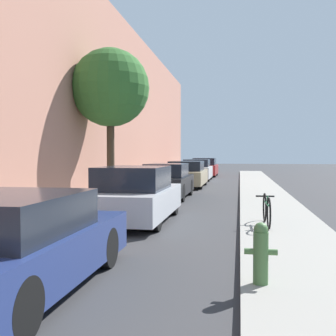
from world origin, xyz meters
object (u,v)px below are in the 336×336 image
parked_car_silver (135,196)px  parked_car_champagne (187,175)px  parked_car_navy (13,246)px  fire_hydrant (261,252)px  bicycle (267,210)px  parked_car_red (205,168)px  parked_car_white (197,170)px  parked_car_black (167,182)px  street_tree_far (110,88)px

parked_car_silver → parked_car_champagne: bearing=90.4°
parked_car_navy → fire_hydrant: parked_car_navy is taller
bicycle → parked_car_red: bearing=96.6°
parked_car_champagne → fire_hydrant: bearing=-79.7°
bicycle → parked_car_navy: bearing=-126.4°
fire_hydrant → parked_car_champagne: bearing=100.3°
parked_car_navy → parked_car_white: bearing=89.9°
parked_car_silver → bicycle: size_ratio=2.46×
parked_car_black → parked_car_white: 11.36m
parked_car_white → bicycle: parked_car_white is taller
parked_car_black → parked_car_navy: bearing=-89.9°
parked_car_white → fire_hydrant: 22.65m
parked_car_navy → parked_car_champagne: size_ratio=0.95×
parked_car_silver → parked_car_white: parked_car_silver is taller
parked_car_navy → parked_car_red: (0.13, 28.02, 0.07)m
parked_car_white → bicycle: 18.29m
parked_car_navy → parked_car_red: parked_car_red is taller
parked_car_white → parked_car_black: bearing=-90.2°
parked_car_navy → bicycle: bearing=55.2°
parked_car_white → bicycle: bearing=-79.2°
parked_car_navy → parked_car_black: bearing=90.1°
parked_car_silver → parked_car_black: parked_car_silver is taller
street_tree_far → parked_car_navy: bearing=-79.5°
parked_car_black → street_tree_far: bearing=-136.7°
parked_car_red → parked_car_white: bearing=-91.1°
parked_car_white → parked_car_red: size_ratio=0.88×
parked_car_silver → fire_hydrant: bearing=-60.1°
parked_car_black → fire_hydrant: size_ratio=5.25×
parked_car_champagne → bicycle: parked_car_champagne is taller
parked_car_red → parked_car_silver: bearing=-90.0°
parked_car_champagne → street_tree_far: (-1.89, -7.39, 3.51)m
parked_car_navy → street_tree_far: 10.67m
fire_hydrant → parked_car_red: bearing=96.2°
parked_car_navy → bicycle: 6.08m
parked_car_black → parked_car_red: size_ratio=0.92×
parked_car_navy → parked_car_silver: size_ratio=0.99×
parked_car_champagne → parked_car_white: parked_car_white is taller
parked_car_navy → parked_car_silver: (0.14, 5.70, 0.08)m
parked_car_black → parked_car_champagne: parked_car_champagne is taller
parked_car_black → parked_car_red: parked_car_red is taller
parked_car_white → fire_hydrant: (3.09, -22.44, -0.14)m
parked_car_champagne → parked_car_red: 10.74m
fire_hydrant → parked_car_silver: bearing=119.9°
parked_car_silver → parked_car_red: size_ratio=0.94×
parked_car_navy → parked_car_silver: parked_car_silver is taller
parked_car_white → street_tree_far: street_tree_far is taller
parked_car_red → fire_hydrant: size_ratio=5.74×
parked_car_white → fire_hydrant: parked_car_white is taller
parked_car_silver → parked_car_champagne: 11.57m
parked_car_black → parked_car_champagne: bearing=89.2°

